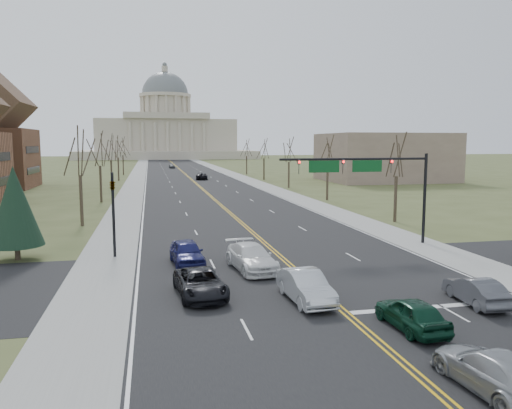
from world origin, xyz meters
name	(u,v)px	position (x,y,z in m)	size (l,w,h in m)	color
ground	(338,307)	(0.00, 0.00, 0.00)	(600.00, 600.00, 0.00)	#424C26
road	(185,174)	(0.00, 110.00, 0.01)	(20.00, 380.00, 0.01)	black
cross_road	(302,275)	(0.00, 6.00, 0.01)	(120.00, 14.00, 0.01)	black
sidewalk_left	(138,174)	(-12.00, 110.00, 0.01)	(4.00, 380.00, 0.03)	gray
sidewalk_right	(230,173)	(12.00, 110.00, 0.01)	(4.00, 380.00, 0.03)	gray
center_line	(185,174)	(0.00, 110.00, 0.01)	(0.42, 380.00, 0.01)	gold
edge_line_left	(147,174)	(-9.80, 110.00, 0.01)	(0.15, 380.00, 0.01)	silver
edge_line_right	(221,173)	(9.80, 110.00, 0.01)	(0.15, 380.00, 0.01)	silver
stop_bar	(441,306)	(5.00, -1.00, 0.01)	(9.50, 0.50, 0.01)	silver
capitol	(166,131)	(0.00, 249.91, 14.20)	(90.00, 60.00, 50.00)	#B4AC96
signal_mast	(366,172)	(7.45, 13.50, 5.76)	(12.12, 0.44, 7.20)	black
signal_left	(113,205)	(-11.50, 13.50, 3.71)	(0.32, 0.36, 6.00)	black
tree_r_0	(397,158)	(15.50, 24.00, 6.55)	(3.74, 3.74, 8.50)	#35281F
tree_l_0	(79,154)	(-15.50, 28.00, 6.94)	(3.96, 3.96, 9.00)	#35281F
tree_r_1	(328,154)	(15.50, 44.00, 6.55)	(3.74, 3.74, 8.50)	#35281F
tree_l_1	(100,151)	(-15.50, 48.00, 6.94)	(3.96, 3.96, 9.00)	#35281F
tree_r_2	(289,151)	(15.50, 64.00, 6.55)	(3.74, 3.74, 8.50)	#35281F
tree_l_2	(111,149)	(-15.50, 68.00, 6.94)	(3.96, 3.96, 9.00)	#35281F
tree_r_3	(264,150)	(15.50, 84.00, 6.55)	(3.74, 3.74, 8.50)	#35281F
tree_l_3	(118,148)	(-15.50, 88.00, 6.94)	(3.96, 3.96, 9.00)	#35281F
tree_r_4	(247,149)	(15.50, 104.00, 6.55)	(3.74, 3.74, 8.50)	#35281F
tree_l_4	(123,147)	(-15.50, 108.00, 6.94)	(3.96, 3.96, 9.00)	#35281F
conifer_l	(15,206)	(-18.00, 14.00, 3.74)	(3.64, 3.64, 6.50)	#35281F
bldg_right_mass	(385,157)	(40.00, 76.00, 5.00)	(25.00, 20.00, 10.00)	#776154
car_nb_inner_lead	(411,313)	(1.97, -3.49, 0.72)	(1.67, 4.15, 1.41)	#0B301F
car_nb_outer_lead	(476,291)	(6.87, -1.02, 0.69)	(1.44, 4.13, 1.36)	#494A50
car_nb_inner_second	(494,371)	(1.80, -8.99, 0.71)	(1.95, 4.80, 1.39)	#969A9D
car_sb_inner_lead	(306,286)	(-1.33, 1.14, 0.80)	(1.67, 4.78, 1.57)	#B4B8BD
car_sb_outer_lead	(200,283)	(-6.48, 3.12, 0.71)	(2.33, 5.04, 1.40)	black
car_sb_inner_second	(251,257)	(-2.76, 7.94, 0.82)	(2.25, 5.54, 1.61)	silver
car_sb_outer_second	(187,253)	(-6.67, 10.15, 0.83)	(1.93, 4.79, 1.63)	#171952
car_far_nb	(202,176)	(2.24, 87.57, 0.76)	(2.49, 5.41, 1.50)	black
car_far_sb	(172,166)	(-2.08, 138.41, 0.72)	(1.68, 4.18, 1.42)	#515559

